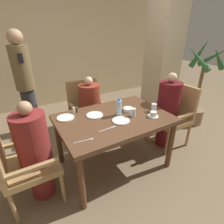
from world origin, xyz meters
name	(u,v)px	position (x,y,z in m)	size (l,w,h in m)	color
ground_plane	(114,163)	(0.00, 0.00, 0.00)	(16.00, 16.00, 0.00)	#7A664C
wall_back	(53,43)	(0.00, 2.64, 1.40)	(8.00, 0.06, 2.80)	#C6B289
pillar_stone	(164,49)	(1.67, 0.93, 1.35)	(0.52, 0.52, 2.70)	#BCAD8E
dining_table	(114,123)	(0.00, 0.00, 0.64)	(1.35, 0.94, 0.73)	brown
chair_left_side	(21,162)	(-1.08, 0.00, 0.52)	(0.53, 0.53, 0.95)	#A88451
diner_in_left_chair	(35,152)	(-0.94, 0.00, 0.58)	(0.32, 0.32, 1.13)	maroon
chair_far_side	(87,108)	(0.00, 0.87, 0.52)	(0.53, 0.53, 0.95)	#A88451
diner_in_far_chair	(90,109)	(0.00, 0.73, 0.55)	(0.32, 0.32, 1.07)	maroon
chair_right_side	(173,113)	(1.08, 0.00, 0.52)	(0.53, 0.53, 0.95)	#A88451
diner_in_right_chair	(167,110)	(0.94, 0.00, 0.60)	(0.32, 0.32, 1.17)	#5B1419
standing_host	(25,82)	(-0.80, 1.48, 0.92)	(0.29, 0.33, 1.71)	#2D2D33
potted_palm	(198,96)	(1.97, 0.22, 0.56)	(0.56, 0.55, 1.56)	#896B4C
plate_main_left	(95,115)	(-0.18, 0.16, 0.74)	(0.21, 0.21, 0.01)	white
plate_main_right	(66,118)	(-0.52, 0.28, 0.74)	(0.21, 0.21, 0.01)	white
plate_dessert_center	(121,121)	(0.02, -0.13, 0.74)	(0.21, 0.21, 0.01)	white
teacup_with_saucer	(153,115)	(0.42, -0.23, 0.76)	(0.13, 0.13, 0.06)	white
bowl_small	(128,109)	(0.25, 0.06, 0.75)	(0.13, 0.13, 0.04)	white
water_bottle	(119,108)	(0.08, 0.02, 0.83)	(0.07, 0.07, 0.22)	silver
glass_tall_near	(133,113)	(0.21, -0.10, 0.78)	(0.07, 0.07, 0.10)	silver
glass_tall_mid	(154,108)	(0.53, -0.12, 0.78)	(0.07, 0.07, 0.10)	silver
salt_shaker	(74,110)	(-0.38, 0.35, 0.77)	(0.03, 0.03, 0.08)	white
pepper_shaker	(77,110)	(-0.34, 0.35, 0.77)	(0.03, 0.03, 0.08)	#4C3D2D
fork_beside_plate	(85,140)	(-0.49, -0.28, 0.73)	(0.19, 0.04, 0.00)	silver
knife_beside_plate	(109,129)	(-0.19, -0.20, 0.73)	(0.21, 0.02, 0.00)	silver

